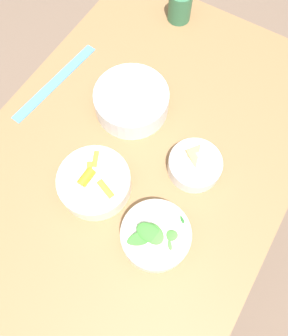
{
  "coord_description": "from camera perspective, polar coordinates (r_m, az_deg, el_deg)",
  "views": [
    {
      "loc": [
        -0.22,
        -0.2,
        1.5
      ],
      "look_at": [
        0.04,
        -0.04,
        0.77
      ],
      "focal_mm": 35.0,
      "sensor_mm": 36.0,
      "label": 1
    }
  ],
  "objects": [
    {
      "name": "bowl_greens",
      "position": [
        0.74,
        2.04,
        -11.63
      ],
      "size": [
        0.16,
        0.16,
        0.09
      ],
      "color": "silver",
      "rests_on": "dining_table"
    },
    {
      "name": "ruler",
      "position": [
        0.98,
        -15.2,
        14.24
      ],
      "size": [
        0.31,
        0.06,
        0.0
      ],
      "color": "#4C99E0",
      "rests_on": "dining_table"
    },
    {
      "name": "dining_table",
      "position": [
        0.92,
        -3.48,
        -4.0
      ],
      "size": [
        1.26,
        0.76,
        0.74
      ],
      "color": "olive",
      "rests_on": "ground_plane"
    },
    {
      "name": "ground_plane",
      "position": [
        1.53,
        -2.13,
        -11.41
      ],
      "size": [
        10.0,
        10.0,
        0.0
      ],
      "primitive_type": "plane",
      "color": "brown"
    },
    {
      "name": "cup",
      "position": [
        1.08,
        6.27,
        26.21
      ],
      "size": [
        0.07,
        0.07,
        0.09
      ],
      "color": "#336B47",
      "rests_on": "dining_table"
    },
    {
      "name": "bowl_beans_hotdog",
      "position": [
        0.87,
        -2.18,
        11.52
      ],
      "size": [
        0.19,
        0.19,
        0.07
      ],
      "color": "silver",
      "rests_on": "dining_table"
    },
    {
      "name": "bowl_cookies",
      "position": [
        0.8,
        8.87,
        0.56
      ],
      "size": [
        0.13,
        0.13,
        0.05
      ],
      "color": "silver",
      "rests_on": "dining_table"
    },
    {
      "name": "bowl_carrots",
      "position": [
        0.78,
        -8.61,
        -2.43
      ],
      "size": [
        0.17,
        0.17,
        0.07
      ],
      "color": "silver",
      "rests_on": "dining_table"
    }
  ]
}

